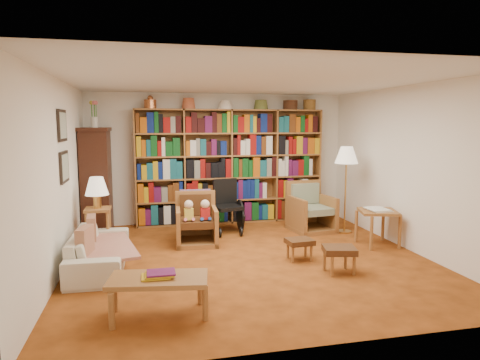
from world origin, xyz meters
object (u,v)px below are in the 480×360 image
object	(u,v)px
armchair_leather	(196,222)
footstool_b	(339,252)
side_table_papers	(378,216)
footstool_a	(300,243)
sofa	(99,250)
coffee_table	(158,282)
armchair_sage	(310,212)
wheelchair	(226,208)
floor_lamp	(346,159)
side_table_lamp	(98,220)

from	to	relation	value
armchair_leather	footstool_b	bearing A→B (deg)	-48.09
side_table_papers	footstool_a	bearing A→B (deg)	-163.44
sofa	coffee_table	world-z (taller)	sofa
sofa	armchair_sage	distance (m)	3.79
sofa	armchair_leather	world-z (taller)	armchair_leather
sofa	wheelchair	bearing A→B (deg)	-50.97
armchair_leather	side_table_papers	bearing A→B (deg)	-15.78
armchair_leather	wheelchair	size ratio (longest dim) A/B	0.89
floor_lamp	side_table_lamp	bearing A→B (deg)	-178.22
side_table_papers	footstool_a	size ratio (longest dim) A/B	1.78
side_table_lamp	armchair_sage	world-z (taller)	armchair_sage
floor_lamp	side_table_papers	size ratio (longest dim) A/B	2.23
sofa	floor_lamp	world-z (taller)	floor_lamp
armchair_sage	footstool_b	bearing A→B (deg)	-102.16
sofa	side_table_papers	bearing A→B (deg)	-86.27
floor_lamp	footstool_b	distance (m)	2.41
side_table_lamp	coffee_table	distance (m)	2.70
armchair_sage	coffee_table	world-z (taller)	armchair_sage
sofa	wheelchair	distance (m)	2.56
side_table_papers	footstool_b	xyz separation A→B (m)	(-1.15, -1.04, -0.20)
wheelchair	footstool_a	xyz separation A→B (m)	(0.71, -1.83, -0.18)
side_table_papers	floor_lamp	bearing A→B (deg)	98.51
wheelchair	coffee_table	xyz separation A→B (m)	(-1.30, -3.20, -0.07)
wheelchair	footstool_a	world-z (taller)	wheelchair
armchair_leather	coffee_table	world-z (taller)	armchair_leather
sofa	armchair_sage	world-z (taller)	armchair_sage
footstool_a	footstool_b	xyz separation A→B (m)	(0.32, -0.60, 0.03)
footstool_a	coffee_table	distance (m)	2.43
wheelchair	armchair_leather	bearing A→B (deg)	-135.82
side_table_lamp	footstool_a	world-z (taller)	side_table_lamp
footstool_a	coffee_table	xyz separation A→B (m)	(-2.00, -1.38, 0.10)
side_table_lamp	side_table_papers	size ratio (longest dim) A/B	0.94
sofa	footstool_a	world-z (taller)	sofa
side_table_papers	coffee_table	size ratio (longest dim) A/B	0.66
wheelchair	floor_lamp	xyz separation A→B (m)	(2.04, -0.51, 0.89)
floor_lamp	sofa	bearing A→B (deg)	-165.47
side_table_papers	footstool_b	size ratio (longest dim) A/B	1.46
side_table_papers	coffee_table	bearing A→B (deg)	-152.44
armchair_sage	wheelchair	distance (m)	1.52
side_table_lamp	coffee_table	xyz separation A→B (m)	(0.83, -2.56, -0.11)
floor_lamp	coffee_table	distance (m)	4.40
side_table_lamp	wheelchair	xyz separation A→B (m)	(2.12, 0.64, -0.03)
coffee_table	footstool_b	bearing A→B (deg)	18.40
wheelchair	floor_lamp	bearing A→B (deg)	-13.94
floor_lamp	coffee_table	world-z (taller)	floor_lamp
side_table_lamp	armchair_leather	xyz separation A→B (m)	(1.51, 0.04, -0.11)
floor_lamp	footstool_a	bearing A→B (deg)	-135.43
floor_lamp	side_table_papers	bearing A→B (deg)	-81.49
wheelchair	sofa	bearing A→B (deg)	-142.33
sofa	side_table_lamp	size ratio (longest dim) A/B	2.64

